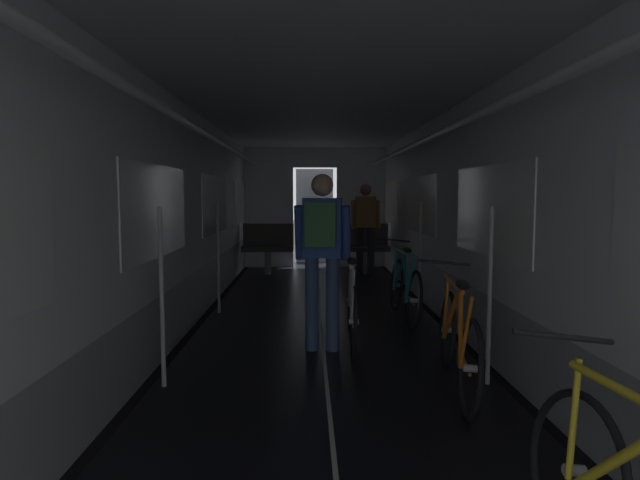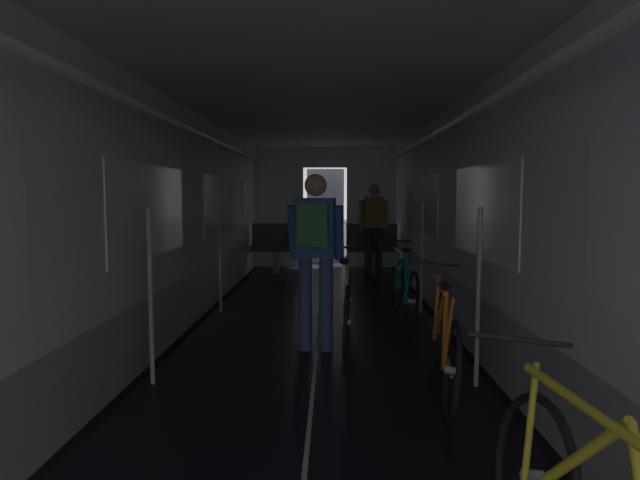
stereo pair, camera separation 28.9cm
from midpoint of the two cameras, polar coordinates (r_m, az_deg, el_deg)
name	(u,v)px [view 1 (the left image)]	position (r m, az deg, el deg)	size (l,w,h in m)	color
train_car_shell	(322,175)	(5.58, -1.30, 6.98)	(3.14, 12.34, 2.57)	black
bench_seat_far_left	(268,244)	(10.13, -6.40, -0.40)	(0.98, 0.51, 0.95)	gray
bench_seat_far_right	(363,244)	(10.13, 3.80, -0.38)	(0.98, 0.51, 0.95)	gray
bicycle_orange	(457,341)	(4.22, 12.52, -10.47)	(0.44, 1.69, 0.95)	black
bicycle_teal	(404,288)	(6.44, 7.72, -5.11)	(0.44, 1.69, 0.95)	black
person_cyclist_aisle	(322,245)	(5.02, -1.43, -0.57)	(0.55, 0.41, 1.69)	#384C75
bicycle_white_in_aisle	(352,305)	(5.39, 1.89, -6.99)	(0.44, 1.69, 0.94)	black
person_standing_near_bench	(365,223)	(9.73, 4.02, 1.81)	(0.53, 0.23, 1.69)	#2D2D33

